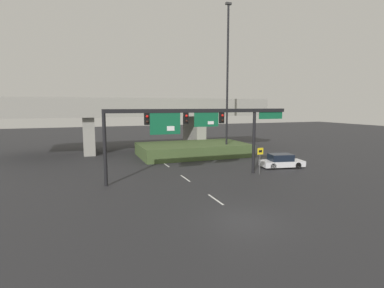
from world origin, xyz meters
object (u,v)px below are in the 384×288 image
(speed_limit_sign, at_px, (260,157))
(parked_sedan_near_right, at_px, (282,161))
(signal_gantry, at_px, (196,122))
(highway_light_pole_near, at_px, (227,79))

(speed_limit_sign, height_order, parked_sedan_near_right, speed_limit_sign)
(signal_gantry, bearing_deg, highway_light_pole_near, 50.44)
(signal_gantry, relative_size, speed_limit_sign, 6.62)
(signal_gantry, relative_size, parked_sedan_near_right, 3.65)
(signal_gantry, height_order, highway_light_pole_near, highway_light_pole_near)
(speed_limit_sign, xyz_separation_m, parked_sedan_near_right, (3.75, 1.82, -0.98))
(highway_light_pole_near, xyz_separation_m, parked_sedan_near_right, (2.27, -7.92, -8.82))
(parked_sedan_near_right, bearing_deg, highway_light_pole_near, 115.86)
(highway_light_pole_near, bearing_deg, parked_sedan_near_right, -74.03)
(signal_gantry, distance_m, speed_limit_sign, 6.88)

